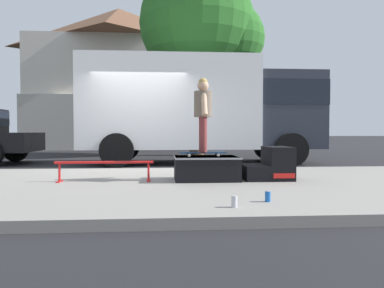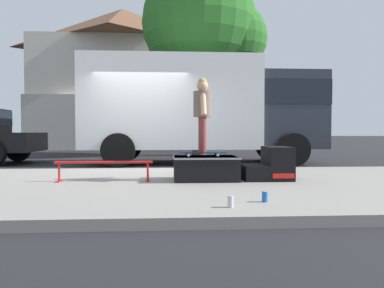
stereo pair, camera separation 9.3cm
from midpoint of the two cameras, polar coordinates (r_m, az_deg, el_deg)
The scene contains 12 objects.
ground_plane at distance 9.16m, azimuth -8.50°, elevation -4.04°, with size 140.00×140.00×0.00m, color black.
sidewalk_slab at distance 6.18m, azimuth -10.47°, elevation -6.33°, with size 50.00×5.00×0.12m, color gray.
skate_box at distance 6.46m, azimuth 1.71°, elevation -3.51°, with size 1.08×0.81×0.40m.
kicker_ramp at distance 6.67m, azimuth 11.25°, elevation -3.22°, with size 0.81×0.72×0.56m.
grind_rail at distance 6.44m, azimuth -13.37°, elevation -3.20°, with size 1.60×0.28×0.34m.
skateboard at distance 6.49m, azimuth 1.23°, elevation -1.32°, with size 0.79×0.26×0.07m.
skater_kid at distance 6.49m, azimuth 1.24°, elevation 5.32°, with size 0.31×0.65×1.26m.
soda_can at distance 4.57m, azimuth 10.68°, elevation -7.70°, with size 0.07×0.07×0.13m.
soda_can_b at distance 4.19m, azimuth 5.70°, elevation -8.55°, with size 0.07×0.07×0.13m.
box_truck at distance 11.37m, azimuth 1.25°, elevation 5.71°, with size 6.91×2.63×3.05m.
street_tree_main at distance 15.62m, azimuth 1.52°, elevation 17.03°, with size 4.91×4.47×7.41m.
house_behind at distance 23.92m, azimuth -10.98°, elevation 9.77°, with size 9.54×8.22×8.40m.
Camera 1 is at (0.60, -9.08, 0.94)m, focal length 35.69 mm.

